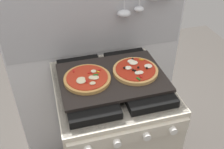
{
  "coord_description": "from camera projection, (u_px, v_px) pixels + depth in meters",
  "views": [
    {
      "loc": [
        -0.29,
        -1.05,
        1.73
      ],
      "look_at": [
        0.0,
        0.0,
        0.93
      ],
      "focal_mm": 42.37,
      "sensor_mm": 36.0,
      "label": 1
    }
  ],
  "objects": [
    {
      "name": "baking_tray",
      "position": [
        112.0,
        77.0,
        1.36
      ],
      "size": [
        0.54,
        0.38,
        0.02
      ],
      "primitive_type": "cube",
      "color": "black",
      "rests_on": "stove"
    },
    {
      "name": "pizza_left",
      "position": [
        87.0,
        78.0,
        1.33
      ],
      "size": [
        0.24,
        0.24,
        0.03
      ],
      "color": "tan",
      "rests_on": "baking_tray"
    },
    {
      "name": "kitchen_backsplash",
      "position": [
        99.0,
        62.0,
        1.69
      ],
      "size": [
        1.1,
        0.09,
        1.55
      ],
      "color": "silver",
      "rests_on": "ground_plane"
    },
    {
      "name": "stove",
      "position": [
        112.0,
        136.0,
        1.64
      ],
      "size": [
        0.6,
        0.64,
        0.9
      ],
      "color": "beige",
      "rests_on": "ground_plane"
    },
    {
      "name": "pizza_right",
      "position": [
        136.0,
        70.0,
        1.38
      ],
      "size": [
        0.24,
        0.24,
        0.03
      ],
      "color": "tan",
      "rests_on": "baking_tray"
    }
  ]
}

